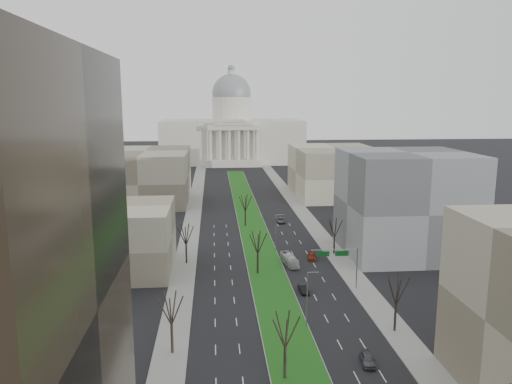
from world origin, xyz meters
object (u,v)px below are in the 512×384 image
car_black (303,289)px  car_grey_far (280,220)px  box_van (289,260)px  car_grey_near (368,359)px  car_red (312,256)px

car_black → car_grey_far: bearing=84.2°
car_grey_far → box_van: (-3.16, -38.01, 0.44)m
car_grey_far → box_van: bearing=-92.8°
box_van → car_black: bearing=-97.8°
car_grey_near → car_red: 46.05m
car_red → box_van: (-5.72, -3.53, 0.48)m
car_grey_near → car_black: bearing=106.0°
car_black → car_grey_near: bearing=-83.7°
car_red → car_grey_far: 34.58m
car_grey_far → car_red: bearing=-83.8°
car_red → car_grey_far: (-2.55, 34.48, 0.04)m
car_grey_near → car_grey_far: (-1.28, 80.51, -0.04)m
car_grey_far → box_van: size_ratio=0.62×
car_red → box_van: box_van is taller
car_grey_near → box_van: (-4.45, 42.50, 0.40)m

